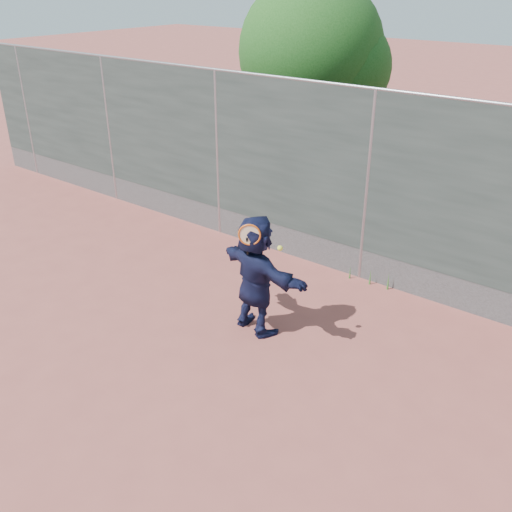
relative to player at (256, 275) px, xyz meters
The scene contains 6 objects.
ground 1.58m from the player, 71.60° to the right, with size 80.00×80.00×0.00m, color #9E4C42.
player is the anchor object (origin of this frame).
fence 2.39m from the player, 79.28° to the left, with size 20.00×0.06×3.03m.
swing_action 0.68m from the player, 65.06° to the right, with size 0.57×0.21×0.51m.
tree_left 6.18m from the player, 114.67° to the left, with size 3.15×3.00×4.53m.
weed_clump 2.34m from the player, 71.27° to the left, with size 0.68×0.07×0.30m.
Camera 1 is at (3.65, -4.05, 4.44)m, focal length 40.00 mm.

